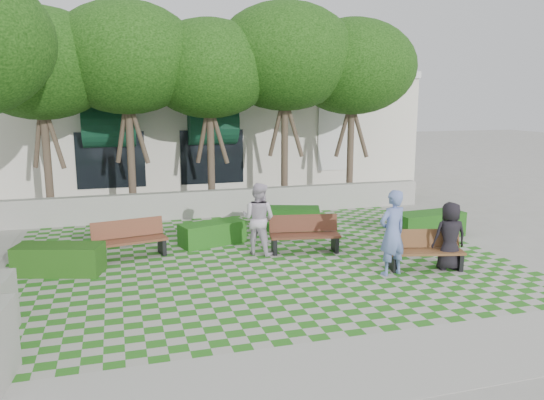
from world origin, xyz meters
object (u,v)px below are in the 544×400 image
object	(u,v)px
hedge_midright	(287,218)
person_white	(258,219)
bench_mid	(304,235)
person_blue	(392,233)
person_dark	(450,236)
bench_west	(130,240)
hedge_west	(59,259)
hedge_east	(429,224)
hedge_midleft	(212,233)
bench_east	(425,251)

from	to	relation	value
hedge_midright	person_white	size ratio (longest dim) A/B	1.04
bench_mid	person_white	xyz separation A→B (m)	(-1.20, 0.16, 0.47)
person_blue	person_dark	size ratio (longest dim) A/B	1.22
bench_west	person_dark	bearing A→B (deg)	-34.42
hedge_west	bench_west	bearing A→B (deg)	27.64
hedge_midright	person_blue	xyz separation A→B (m)	(0.95, -4.74, 0.65)
person_dark	hedge_midright	bearing A→B (deg)	-53.80
hedge_east	hedge_midleft	size ratio (longest dim) A/B	1.15
person_blue	person_white	bearing A→B (deg)	-58.20
hedge_east	hedge_midleft	distance (m)	6.28
hedge_midright	person_white	world-z (taller)	person_white
hedge_midright	hedge_west	world-z (taller)	hedge_midright
bench_east	hedge_west	bearing A→B (deg)	179.48
bench_mid	hedge_midright	size ratio (longest dim) A/B	0.97
bench_east	hedge_midright	world-z (taller)	bench_east
hedge_midright	person_dark	size ratio (longest dim) A/B	1.21
hedge_east	person_white	xyz separation A→B (m)	(-5.22, -0.28, 0.58)
bench_west	hedge_west	distance (m)	1.81
hedge_east	hedge_west	world-z (taller)	hedge_east
bench_west	hedge_midright	bearing A→B (deg)	8.34
hedge_west	person_white	world-z (taller)	person_white
bench_east	bench_mid	distance (m)	3.11
bench_west	hedge_midleft	world-z (taller)	bench_west
hedge_midleft	hedge_west	xyz separation A→B (m)	(-3.82, -1.46, 0.03)
bench_east	bench_mid	bearing A→B (deg)	149.83
hedge_east	person_blue	world-z (taller)	person_blue
hedge_midright	bench_mid	bearing A→B (deg)	-97.63
bench_mid	person_dark	xyz separation A→B (m)	(2.77, -2.33, 0.35)
hedge_midleft	person_white	world-z (taller)	person_white
bench_east	hedge_west	world-z (taller)	bench_east
bench_west	bench_east	bearing A→B (deg)	-34.72
bench_mid	hedge_east	size ratio (longest dim) A/B	0.93
bench_west	hedge_west	xyz separation A→B (m)	(-1.60, -0.84, -0.12)
hedge_midleft	person_blue	xyz separation A→B (m)	(3.47, -3.69, 0.67)
bench_east	hedge_midright	distance (m)	4.97
hedge_midleft	hedge_west	distance (m)	4.09
bench_mid	hedge_midright	bearing A→B (deg)	92.19
person_white	person_dark	bearing A→B (deg)	-171.98
hedge_west	person_blue	world-z (taller)	person_blue
person_blue	person_white	world-z (taller)	person_blue
bench_mid	person_blue	bearing A→B (deg)	-51.23
person_blue	person_dark	bearing A→B (deg)	165.41
hedge_midright	hedge_midleft	world-z (taller)	hedge_midright
bench_mid	hedge_midright	world-z (taller)	bench_mid
bench_east	person_dark	xyz separation A→B (m)	(0.52, -0.18, 0.37)
bench_east	hedge_east	bearing A→B (deg)	69.21
hedge_west	bench_mid	bearing A→B (deg)	0.70
bench_east	person_white	size ratio (longest dim) A/B	0.99
person_blue	person_dark	world-z (taller)	person_blue
hedge_midleft	person_blue	world-z (taller)	person_blue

